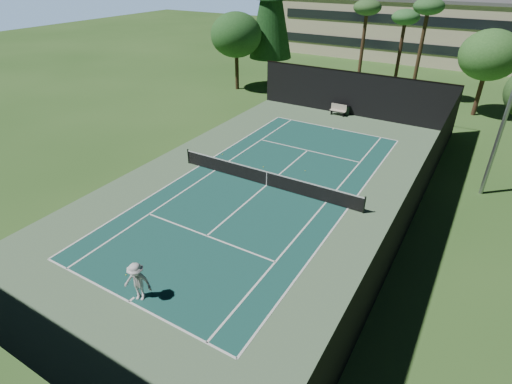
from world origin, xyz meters
TOP-DOWN VIEW (x-y plane):
  - ground at (0.00, 0.00)m, footprint 160.00×160.00m
  - apron_slab at (0.00, 0.00)m, footprint 18.00×32.00m
  - court_surface at (0.00, 0.00)m, footprint 10.97×23.77m
  - court_lines at (0.00, 0.00)m, footprint 11.07×23.87m
  - tennis_net at (0.00, 0.00)m, footprint 12.90×0.10m
  - fence at (0.00, 0.06)m, footprint 18.04×32.05m
  - player at (0.27, -11.48)m, footprint 1.39×1.07m
  - tennis_ball_a at (-1.36, -10.76)m, footprint 0.06×0.06m
  - tennis_ball_b at (-1.48, 2.17)m, footprint 0.07×0.07m
  - tennis_ball_c at (1.30, 3.13)m, footprint 0.07×0.07m
  - tennis_ball_d at (-5.16, 2.42)m, footprint 0.08×0.08m
  - park_bench at (-0.96, 15.36)m, footprint 1.50×0.45m
  - trash_bin at (-0.27, 15.73)m, footprint 0.56×0.56m
  - palm_a at (-2.00, 24.00)m, footprint 2.80×2.80m
  - palm_b at (1.50, 26.00)m, footprint 2.80×2.80m
  - palm_c at (4.00, 23.00)m, footprint 2.80×2.80m
  - decid_tree_a at (10.00, 22.00)m, footprint 5.12×5.12m
  - decid_tree_c at (-14.00, 18.00)m, footprint 5.44×5.44m
  - campus_building at (0.00, 45.98)m, footprint 40.50×12.50m

SIDE VIEW (x-z plane):
  - ground at x=0.00m, z-range 0.00..0.00m
  - apron_slab at x=0.00m, z-range 0.00..0.01m
  - court_surface at x=0.00m, z-range 0.01..0.02m
  - court_lines at x=0.00m, z-range 0.02..0.02m
  - tennis_ball_a at x=-1.36m, z-range 0.00..0.06m
  - tennis_ball_c at x=1.30m, z-range 0.00..0.07m
  - tennis_ball_b at x=-1.48m, z-range 0.00..0.07m
  - tennis_ball_d at x=-5.16m, z-range 0.00..0.08m
  - trash_bin at x=-0.27m, z-range 0.01..0.95m
  - park_bench at x=-0.96m, z-range 0.03..1.06m
  - tennis_net at x=0.00m, z-range 0.01..1.11m
  - player at x=0.27m, z-range 0.00..1.89m
  - fence at x=0.00m, z-range -0.01..4.02m
  - campus_building at x=0.00m, z-range 0.06..8.36m
  - decid_tree_a at x=10.00m, z-range 1.61..9.23m
  - decid_tree_c at x=-14.00m, z-range 1.72..9.81m
  - palm_b at x=1.50m, z-range 3.15..11.57m
  - palm_a at x=-2.00m, z-range 3.53..12.85m
  - palm_c at x=4.00m, z-range 3.72..13.49m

